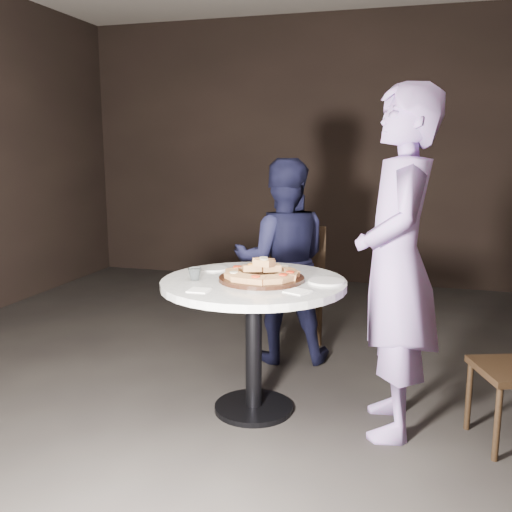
# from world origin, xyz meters

# --- Properties ---
(floor) EXTENTS (7.00, 7.00, 0.00)m
(floor) POSITION_xyz_m (0.00, 0.00, 0.00)
(floor) COLOR black
(floor) RESTS_ON ground
(table) EXTENTS (1.40, 1.40, 0.80)m
(table) POSITION_xyz_m (-0.01, 0.02, 0.65)
(table) COLOR black
(table) RESTS_ON ground
(serving_board) EXTENTS (0.59, 0.59, 0.02)m
(serving_board) POSITION_xyz_m (0.04, 0.02, 0.81)
(serving_board) COLOR black
(serving_board) RESTS_ON table
(focaccia_pile) EXTENTS (0.43, 0.43, 0.12)m
(focaccia_pile) POSITION_xyz_m (0.04, 0.02, 0.85)
(focaccia_pile) COLOR #AE7643
(focaccia_pile) RESTS_ON serving_board
(plate_left) EXTENTS (0.20, 0.20, 0.01)m
(plate_left) POSITION_xyz_m (-0.33, 0.23, 0.80)
(plate_left) COLOR white
(plate_left) RESTS_ON table
(plate_right) EXTENTS (0.21, 0.21, 0.01)m
(plate_right) POSITION_xyz_m (0.40, 0.07, 0.80)
(plate_right) COLOR white
(plate_right) RESTS_ON table
(water_glass) EXTENTS (0.09, 0.09, 0.07)m
(water_glass) POSITION_xyz_m (-0.33, -0.08, 0.83)
(water_glass) COLOR silver
(water_glass) RESTS_ON table
(napkin_near) EXTENTS (0.11, 0.11, 0.01)m
(napkin_near) POSITION_xyz_m (-0.22, -0.30, 0.80)
(napkin_near) COLOR white
(napkin_near) RESTS_ON table
(napkin_far) EXTENTS (0.15, 0.15, 0.01)m
(napkin_far) POSITION_xyz_m (0.29, -0.19, 0.80)
(napkin_far) COLOR white
(napkin_far) RESTS_ON table
(chair_far) EXTENTS (0.53, 0.55, 0.95)m
(chair_far) POSITION_xyz_m (-0.03, 1.30, 0.55)
(chair_far) COLOR black
(chair_far) RESTS_ON ground
(diner_navy) EXTENTS (0.83, 0.72, 1.47)m
(diner_navy) POSITION_xyz_m (-0.05, 0.91, 0.73)
(diner_navy) COLOR black
(diner_navy) RESTS_ON ground
(diner_teal) EXTENTS (0.53, 0.73, 1.87)m
(diner_teal) POSITION_xyz_m (0.78, 0.02, 0.93)
(diner_teal) COLOR #866FB0
(diner_teal) RESTS_ON ground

